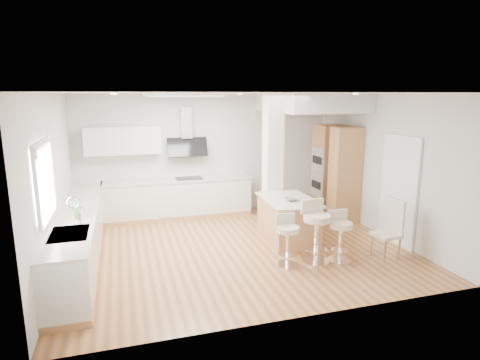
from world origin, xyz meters
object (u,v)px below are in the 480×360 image
object	(u,v)px
bar_stool_b	(316,228)
bar_stool_c	(340,233)
bar_stool_a	(287,238)
dining_chair	(391,227)
peninsula	(288,220)

from	to	relation	value
bar_stool_b	bar_stool_c	distance (m)	0.43
bar_stool_a	bar_stool_b	world-z (taller)	bar_stool_b
bar_stool_c	dining_chair	size ratio (longest dim) A/B	0.84
peninsula	bar_stool_a	bearing A→B (deg)	-111.60
bar_stool_a	peninsula	bearing A→B (deg)	67.39
peninsula	bar_stool_b	size ratio (longest dim) A/B	1.33
peninsula	bar_stool_b	xyz separation A→B (m)	(0.04, -1.06, 0.17)
bar_stool_a	dining_chair	distance (m)	1.85
peninsula	bar_stool_a	size ratio (longest dim) A/B	1.62
peninsula	bar_stool_b	distance (m)	1.08
bar_stool_a	bar_stool_c	distance (m)	0.93
bar_stool_b	dining_chair	world-z (taller)	bar_stool_b
bar_stool_a	dining_chair	xyz separation A→B (m)	(1.84, -0.19, 0.07)
bar_stool_c	bar_stool_a	bearing A→B (deg)	179.82
peninsula	bar_stool_c	world-z (taller)	peninsula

